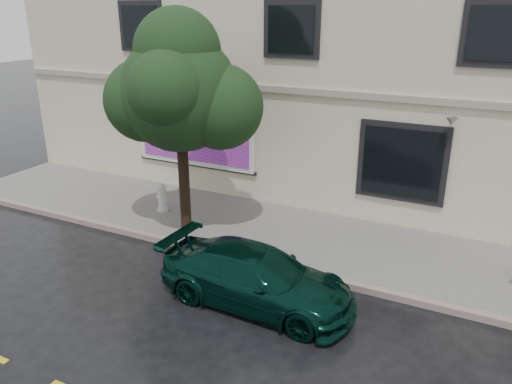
% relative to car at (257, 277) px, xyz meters
% --- Properties ---
extents(ground, '(90.00, 90.00, 0.00)m').
position_rel_car_xyz_m(ground, '(-1.39, -0.09, -0.60)').
color(ground, black).
rests_on(ground, ground).
extents(sidewalk, '(20.00, 3.50, 0.15)m').
position_rel_car_xyz_m(sidewalk, '(-1.39, 3.16, -0.52)').
color(sidewalk, gray).
rests_on(sidewalk, ground).
extents(curb, '(20.00, 0.18, 0.16)m').
position_rel_car_xyz_m(curb, '(-1.39, 1.41, -0.52)').
color(curb, gray).
rests_on(curb, ground).
extents(building, '(20.00, 8.12, 7.00)m').
position_rel_car_xyz_m(building, '(-1.39, 8.91, 2.90)').
color(building, beige).
rests_on(building, ground).
extents(billboard, '(4.30, 0.16, 2.20)m').
position_rel_car_xyz_m(billboard, '(-4.59, 4.83, 1.45)').
color(billboard, white).
rests_on(billboard, ground).
extents(car, '(4.17, 1.96, 1.20)m').
position_rel_car_xyz_m(car, '(0.00, 0.00, 0.00)').
color(car, black).
rests_on(car, ground).
extents(street_tree, '(2.89, 2.89, 5.10)m').
position_rel_car_xyz_m(street_tree, '(-3.15, 2.11, 3.18)').
color(street_tree, black).
rests_on(street_tree, sidewalk).
extents(fire_hydrant, '(0.35, 0.32, 0.84)m').
position_rel_car_xyz_m(fire_hydrant, '(-4.52, 2.91, -0.04)').
color(fire_hydrant, silver).
rests_on(fire_hydrant, sidewalk).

